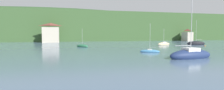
% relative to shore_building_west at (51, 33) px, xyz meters
% --- Properties ---
extents(wooded_hillside, '(352.00, 49.16, 30.79)m').
position_rel_shore_building_west_xyz_m(wooded_hillside, '(3.36, 33.92, 2.48)').
color(wooded_hillside, '#38562D').
rests_on(wooded_hillside, ground_plane).
extents(shore_building_west, '(7.30, 4.01, 8.67)m').
position_rel_shore_building_west_xyz_m(shore_building_west, '(0.00, 0.00, 0.00)').
color(shore_building_west, '#BCB29E').
rests_on(shore_building_west, ground_plane).
extents(shore_building_westcentral, '(3.69, 5.57, 6.51)m').
position_rel_shore_building_west_xyz_m(shore_building_westcentral, '(69.82, 0.75, -1.05)').
color(shore_building_westcentral, '#BCB29E').
rests_on(shore_building_westcentral, ground_plane).
extents(sailboat_mid_0, '(8.15, 3.30, 10.37)m').
position_rel_shore_building_west_xyz_m(sailboat_mid_0, '(26.68, -58.27, -3.68)').
color(sailboat_mid_0, navy).
rests_on(sailboat_mid_0, ground_plane).
extents(sailboat_far_2, '(3.83, 4.58, 5.73)m').
position_rel_shore_building_west_xyz_m(sailboat_far_2, '(11.55, -30.04, -3.94)').
color(sailboat_far_2, '#2D754C').
rests_on(sailboat_far_2, ground_plane).
extents(sailboat_mid_6, '(4.14, 2.91, 6.27)m').
position_rel_shore_building_west_xyz_m(sailboat_mid_6, '(24.30, -48.44, -4.00)').
color(sailboat_mid_6, teal).
rests_on(sailboat_mid_6, ground_plane).
extents(sailboat_far_9, '(5.60, 3.09, 6.13)m').
position_rel_shore_building_west_xyz_m(sailboat_far_9, '(39.48, -27.64, -3.87)').
color(sailboat_far_9, '#CCBC8E').
rests_on(sailboat_far_9, ground_plane).
extents(sailboat_far_10, '(6.69, 3.59, 9.22)m').
position_rel_shore_building_west_xyz_m(sailboat_far_10, '(52.09, -27.97, -3.81)').
color(sailboat_far_10, black).
rests_on(sailboat_far_10, ground_plane).
extents(mooring_buoy_near, '(0.37, 0.37, 0.37)m').
position_rel_shore_building_west_xyz_m(mooring_buoy_near, '(50.09, -34.71, -4.21)').
color(mooring_buoy_near, orange).
rests_on(mooring_buoy_near, ground_plane).
extents(mooring_buoy_mid, '(0.48, 0.48, 0.48)m').
position_rel_shore_building_west_xyz_m(mooring_buoy_mid, '(34.68, -47.59, -4.21)').
color(mooring_buoy_mid, red).
rests_on(mooring_buoy_mid, ground_plane).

